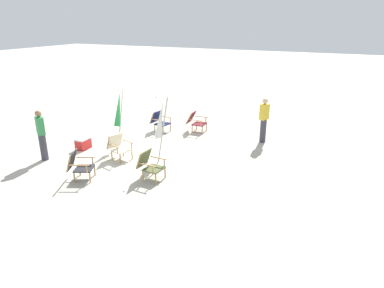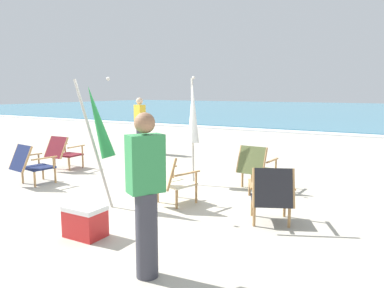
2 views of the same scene
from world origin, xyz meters
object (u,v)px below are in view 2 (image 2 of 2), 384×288
umbrella_furled_green (98,123)px  person_by_waterline (140,125)px  beach_chair_far_center (170,179)px  cooler_box (85,221)px  umbrella_furled_white (193,114)px  beach_chair_back_left (255,166)px  beach_chair_front_left (30,163)px  beach_chair_back_right (272,194)px  beach_chair_mid_center (63,151)px  person_near_chairs (146,194)px

umbrella_furled_green → person_by_waterline: umbrella_furled_green is taller
beach_chair_far_center → cooler_box: beach_chair_far_center is taller
beach_chair_far_center → umbrella_furled_white: bearing=104.8°
umbrella_furled_white → umbrella_furled_green: 2.07m
beach_chair_back_left → beach_chair_far_center: bearing=-116.2°
beach_chair_front_left → umbrella_furled_white: 3.31m
beach_chair_front_left → person_by_waterline: bearing=96.7°
beach_chair_back_right → beach_chair_front_left: bearing=-177.7°
beach_chair_far_center → beach_chair_mid_center: beach_chair_far_center is taller
beach_chair_front_left → beach_chair_back_right: (4.78, 0.19, 0.01)m
beach_chair_front_left → beach_chair_mid_center: bearing=114.4°
beach_chair_back_left → beach_chair_back_right: 1.97m
beach_chair_far_center → beach_chair_back_left: (0.83, 1.68, 0.00)m
cooler_box → umbrella_furled_green: bearing=125.2°
beach_chair_front_left → person_by_waterline: 4.13m
beach_chair_front_left → cooler_box: beach_chair_front_left is taller
person_by_waterline → beach_chair_back_right: bearing=-36.5°
person_near_chairs → cooler_box: size_ratio=3.33×
beach_chair_back_left → umbrella_furled_white: size_ratio=0.39×
beach_chair_front_left → cooler_box: 3.20m
beach_chair_back_left → cooler_box: size_ratio=1.66×
person_near_chairs → beach_chair_back_right: bearing=73.1°
umbrella_furled_green → cooler_box: umbrella_furled_green is taller
person_by_waterline → umbrella_furled_green: bearing=-59.3°
cooler_box → beach_chair_back_left: bearing=73.1°
beach_chair_front_left → beach_chair_back_right: bearing=2.3°
beach_chair_back_left → beach_chair_mid_center: beach_chair_back_left is taller
beach_chair_back_left → umbrella_furled_white: umbrella_furled_white is taller
beach_chair_far_center → umbrella_furled_white: (-0.37, 1.39, 0.95)m
beach_chair_mid_center → cooler_box: size_ratio=1.61×
beach_chair_back_left → umbrella_furled_green: umbrella_furled_green is taller
umbrella_furled_white → person_near_chairs: umbrella_furled_white is taller
beach_chair_mid_center → cooler_box: 4.41m
umbrella_furled_green → person_by_waterline: (-2.62, 4.41, -0.49)m
beach_chair_back_right → person_by_waterline: size_ratio=0.52×
beach_chair_far_center → umbrella_furled_green: (-0.93, -0.60, 0.90)m
person_by_waterline → cooler_box: size_ratio=3.33×
beach_chair_back_right → person_by_waterline: bearing=143.5°
beach_chair_back_right → beach_chair_back_left: bearing=116.8°
umbrella_furled_green → beach_chair_mid_center: bearing=149.0°
beach_chair_far_center → person_by_waterline: 5.22m
beach_chair_mid_center → umbrella_furled_white: size_ratio=0.37×
person_near_chairs → person_by_waterline: same height
beach_chair_front_left → beach_chair_mid_center: (-0.60, 1.32, -0.00)m
beach_chair_mid_center → umbrella_furled_white: 3.45m
beach_chair_back_left → umbrella_furled_white: (-1.19, -0.29, 0.95)m
beach_chair_far_center → beach_chair_front_left: 3.08m
beach_chair_mid_center → beach_chair_back_right: bearing=-11.8°
beach_chair_front_left → beach_chair_back_right: size_ratio=0.95×
beach_chair_mid_center → umbrella_furled_green: (2.73, -1.64, 0.91)m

